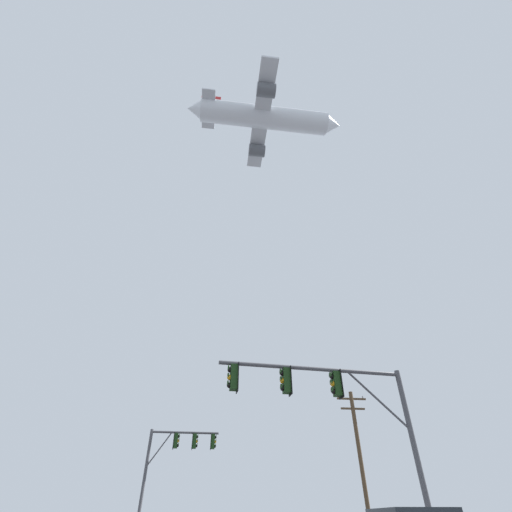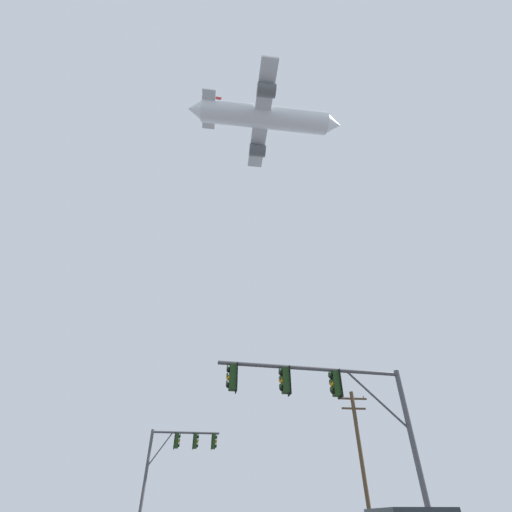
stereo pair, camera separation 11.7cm
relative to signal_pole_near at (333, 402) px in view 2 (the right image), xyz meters
The scene contains 4 objects.
signal_pole_near is the anchor object (origin of this frame).
signal_pole_far 15.60m from the signal_pole_near, 116.39° to the left, with size 4.67×0.53×6.38m.
utility_pole 14.76m from the signal_pole_near, 67.46° to the left, with size 2.20×0.28×9.18m.
airplane 42.98m from the signal_pole_near, 91.26° to the left, with size 21.02×16.24×5.75m.
Camera 2 is at (-0.87, -6.46, 1.36)m, focal length 25.20 mm.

